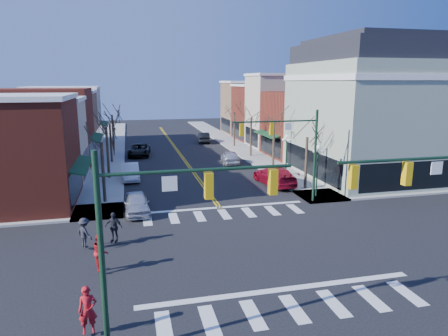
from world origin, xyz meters
TOP-DOWN VIEW (x-y plane):
  - ground at (0.00, 0.00)m, footprint 160.00×160.00m
  - sidewalk_left at (-8.75, 20.00)m, footprint 3.50×70.00m
  - sidewalk_right at (8.75, 20.00)m, footprint 3.50×70.00m
  - bldg_left_brick_a at (-15.50, 11.75)m, footprint 10.00×8.50m
  - bldg_left_stucco_a at (-15.50, 19.50)m, footprint 10.00×7.00m
  - bldg_left_brick_b at (-15.50, 27.50)m, footprint 10.00×9.00m
  - bldg_left_tan at (-15.50, 35.75)m, footprint 10.00×7.50m
  - bldg_left_stucco_b at (-15.50, 43.50)m, footprint 10.00×8.00m
  - bldg_right_brick_a at (15.50, 25.75)m, footprint 10.00×8.50m
  - bldg_right_stucco at (15.50, 33.50)m, footprint 10.00×7.00m
  - bldg_right_brick_b at (15.50, 41.00)m, footprint 10.00×8.00m
  - bldg_right_tan at (15.50, 49.00)m, footprint 10.00×8.00m
  - victorian_corner at (16.50, 14.50)m, footprint 12.25×14.25m
  - traffic_mast_near_left at (-5.55, -7.40)m, footprint 6.60×0.28m
  - traffic_mast_near_right at (5.55, -7.40)m, footprint 6.60×0.28m
  - traffic_mast_far_right at (5.55, 7.40)m, footprint 6.60×0.28m
  - lamppost_corner at (8.20, 8.50)m, footprint 0.36×0.36m
  - lamppost_midblock at (8.20, 15.00)m, footprint 0.36×0.36m
  - tree_left_a at (-8.40, 11.00)m, footprint 0.24×0.24m
  - tree_left_b at (-8.40, 19.00)m, footprint 0.24×0.24m
  - tree_left_c at (-8.40, 27.00)m, footprint 0.24×0.24m
  - tree_left_d at (-8.40, 35.00)m, footprint 0.24×0.24m
  - tree_right_a at (8.40, 11.00)m, footprint 0.24×0.24m
  - tree_right_b at (8.40, 19.00)m, footprint 0.24×0.24m
  - tree_right_c at (8.40, 27.00)m, footprint 0.24×0.24m
  - tree_right_d at (8.40, 35.00)m, footprint 0.24×0.24m
  - car_left_near at (-6.06, 8.00)m, footprint 1.92×4.35m
  - car_left_mid at (-6.40, 18.28)m, footprint 1.76×4.68m
  - car_left_far at (-5.16, 30.86)m, footprint 3.12×5.73m
  - car_right_near at (6.40, 13.25)m, footprint 2.79×5.94m
  - car_right_mid at (4.80, 23.33)m, footprint 2.33×4.70m
  - car_right_far at (4.88, 40.12)m, footprint 2.22×4.89m
  - pedestrian_red_a at (-8.13, -6.11)m, footprint 0.71×0.50m
  - pedestrian_red_b at (-7.98, -0.86)m, footprint 0.80×0.97m
  - pedestrian_dark_a at (-7.46, 2.60)m, footprint 1.13×0.80m
  - pedestrian_dark_b at (-9.02, 2.13)m, footprint 1.20×1.25m

SIDE VIEW (x-z plane):
  - ground at x=0.00m, z-range 0.00..0.00m
  - sidewalk_left at x=-8.75m, z-range 0.00..0.15m
  - sidewalk_right at x=8.75m, z-range 0.00..0.15m
  - car_left_near at x=-6.06m, z-range 0.00..1.46m
  - car_left_far at x=-5.16m, z-range 0.00..1.52m
  - car_left_mid at x=-6.40m, z-range 0.00..1.53m
  - car_right_mid at x=4.80m, z-range 0.00..1.54m
  - car_right_far at x=4.88m, z-range 0.00..1.56m
  - car_right_near at x=6.40m, z-range 0.00..1.68m
  - pedestrian_dark_b at x=-9.02m, z-range 0.15..1.86m
  - pedestrian_dark_a at x=-7.46m, z-range 0.15..1.92m
  - pedestrian_red_b at x=-7.98m, z-range 0.15..1.99m
  - pedestrian_red_a at x=-8.13m, z-range 0.15..1.99m
  - tree_left_c at x=-8.40m, z-range 0.00..4.55m
  - tree_right_a at x=8.40m, z-range 0.00..4.62m
  - tree_left_a at x=-8.40m, z-range 0.00..4.76m
  - tree_right_c at x=8.40m, z-range 0.00..4.83m
  - tree_left_d at x=-8.40m, z-range 0.00..4.90m
  - tree_right_d at x=8.40m, z-range 0.00..4.97m
  - tree_left_b at x=-8.40m, z-range 0.00..5.04m
  - tree_right_b at x=8.40m, z-range 0.00..5.18m
  - lamppost_corner at x=8.20m, z-range 0.80..5.13m
  - lamppost_midblock at x=8.20m, z-range 0.80..5.13m
  - bldg_left_stucco_a at x=-15.50m, z-range 0.00..7.50m
  - bldg_left_tan at x=-15.50m, z-range 0.00..7.80m
  - bldg_left_brick_a at x=-15.50m, z-range 0.00..8.00m
  - bldg_right_brick_a at x=15.50m, z-range 0.00..8.00m
  - bldg_left_stucco_b at x=-15.50m, z-range 0.00..8.20m
  - bldg_left_brick_b at x=-15.50m, z-range 0.00..8.50m
  - bldg_right_brick_b at x=15.50m, z-range 0.00..8.50m
  - bldg_right_tan at x=15.50m, z-range 0.00..9.00m
  - traffic_mast_near_left at x=-5.55m, z-range 1.11..8.31m
  - traffic_mast_near_right at x=5.55m, z-range 1.11..8.31m
  - traffic_mast_far_right at x=5.55m, z-range 1.11..8.31m
  - bldg_right_stucco at x=15.50m, z-range 0.00..10.00m
  - victorian_corner at x=16.50m, z-range 0.01..13.31m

